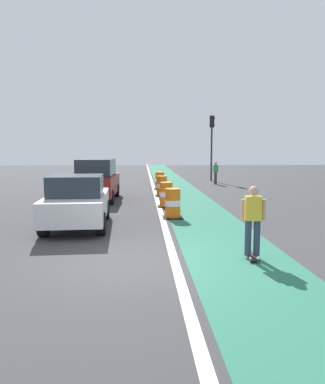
{
  "coord_description": "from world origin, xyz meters",
  "views": [
    {
      "loc": [
        0.19,
        -8.0,
        2.53
      ],
      "look_at": [
        0.85,
        4.2,
        1.1
      ],
      "focal_mm": 34.52,
      "sensor_mm": 36.0,
      "label": 1
    }
  ],
  "objects_px": {
    "skateboarder_on_lane": "(253,220)",
    "parked_suv_second": "(97,179)",
    "parked_sedan_nearest": "(77,202)",
    "pedestrian_crossing": "(216,172)",
    "traffic_barrel_mid": "(166,195)",
    "traffic_barrel_far": "(160,181)",
    "traffic_barrel_front": "(173,204)",
    "traffic_light_corner": "(212,136)",
    "traffic_barrel_back": "(162,186)"
  },
  "relations": [
    {
      "from": "pedestrian_crossing",
      "to": "parked_sedan_nearest",
      "type": "bearing_deg",
      "value": -117.21
    },
    {
      "from": "skateboarder_on_lane",
      "to": "traffic_barrel_mid",
      "type": "distance_m",
      "value": 7.91
    },
    {
      "from": "parked_sedan_nearest",
      "to": "parked_suv_second",
      "type": "bearing_deg",
      "value": 91.28
    },
    {
      "from": "parked_sedan_nearest",
      "to": "traffic_barrel_far",
      "type": "height_order",
      "value": "parked_sedan_nearest"
    },
    {
      "from": "parked_sedan_nearest",
      "to": "parked_suv_second",
      "type": "height_order",
      "value": "parked_suv_second"
    },
    {
      "from": "pedestrian_crossing",
      "to": "traffic_barrel_front",
      "type": "bearing_deg",
      "value": -107.81
    },
    {
      "from": "skateboarder_on_lane",
      "to": "traffic_barrel_front",
      "type": "bearing_deg",
      "value": 105.47
    },
    {
      "from": "traffic_barrel_far",
      "to": "skateboarder_on_lane",
      "type": "bearing_deg",
      "value": -84.46
    },
    {
      "from": "traffic_barrel_back",
      "to": "traffic_barrel_far",
      "type": "xyz_separation_m",
      "value": [
        0.05,
        3.41,
        0.0
      ]
    },
    {
      "from": "traffic_barrel_front",
      "to": "traffic_barrel_far",
      "type": "bearing_deg",
      "value": 90.13
    },
    {
      "from": "traffic_barrel_mid",
      "to": "traffic_barrel_far",
      "type": "relative_size",
      "value": 1.0
    },
    {
      "from": "traffic_barrel_front",
      "to": "traffic_barrel_mid",
      "type": "xyz_separation_m",
      "value": [
        -0.08,
        2.61,
        0.0
      ]
    },
    {
      "from": "traffic_barrel_mid",
      "to": "pedestrian_crossing",
      "type": "height_order",
      "value": "pedestrian_crossing"
    },
    {
      "from": "skateboarder_on_lane",
      "to": "traffic_barrel_far",
      "type": "height_order",
      "value": "skateboarder_on_lane"
    },
    {
      "from": "traffic_barrel_mid",
      "to": "parked_sedan_nearest",
      "type": "bearing_deg",
      "value": -127.93
    },
    {
      "from": "skateboarder_on_lane",
      "to": "parked_suv_second",
      "type": "xyz_separation_m",
      "value": [
        -4.78,
        10.08,
        0.12
      ]
    },
    {
      "from": "skateboarder_on_lane",
      "to": "traffic_barrel_far",
      "type": "bearing_deg",
      "value": 95.54
    },
    {
      "from": "traffic_barrel_far",
      "to": "pedestrian_crossing",
      "type": "height_order",
      "value": "pedestrian_crossing"
    },
    {
      "from": "traffic_barrel_far",
      "to": "traffic_light_corner",
      "type": "xyz_separation_m",
      "value": [
        4.34,
        5.74,
        2.97
      ]
    },
    {
      "from": "parked_suv_second",
      "to": "pedestrian_crossing",
      "type": "height_order",
      "value": "parked_suv_second"
    },
    {
      "from": "parked_suv_second",
      "to": "traffic_barrel_mid",
      "type": "distance_m",
      "value": 4.05
    },
    {
      "from": "traffic_barrel_back",
      "to": "traffic_light_corner",
      "type": "height_order",
      "value": "traffic_light_corner"
    },
    {
      "from": "parked_suv_second",
      "to": "traffic_barrel_front",
      "type": "bearing_deg",
      "value": -55.78
    },
    {
      "from": "skateboarder_on_lane",
      "to": "parked_sedan_nearest",
      "type": "relative_size",
      "value": 0.4
    },
    {
      "from": "parked_suv_second",
      "to": "pedestrian_crossing",
      "type": "xyz_separation_m",
      "value": [
        7.51,
        7.98,
        -0.17
      ]
    },
    {
      "from": "parked_sedan_nearest",
      "to": "traffic_barrel_back",
      "type": "height_order",
      "value": "parked_sedan_nearest"
    },
    {
      "from": "traffic_barrel_front",
      "to": "traffic_light_corner",
      "type": "relative_size",
      "value": 0.21
    },
    {
      "from": "parked_suv_second",
      "to": "traffic_barrel_mid",
      "type": "relative_size",
      "value": 4.25
    },
    {
      "from": "parked_suv_second",
      "to": "traffic_barrel_back",
      "type": "xyz_separation_m",
      "value": [
        3.29,
        1.43,
        -0.5
      ]
    },
    {
      "from": "parked_sedan_nearest",
      "to": "pedestrian_crossing",
      "type": "bearing_deg",
      "value": 62.79
    },
    {
      "from": "skateboarder_on_lane",
      "to": "parked_suv_second",
      "type": "distance_m",
      "value": 11.15
    },
    {
      "from": "traffic_barrel_far",
      "to": "pedestrian_crossing",
      "type": "relative_size",
      "value": 0.68
    },
    {
      "from": "traffic_barrel_front",
      "to": "pedestrian_crossing",
      "type": "height_order",
      "value": "pedestrian_crossing"
    },
    {
      "from": "traffic_barrel_front",
      "to": "pedestrian_crossing",
      "type": "distance_m",
      "value": 13.57
    },
    {
      "from": "parked_suv_second",
      "to": "traffic_light_corner",
      "type": "xyz_separation_m",
      "value": [
        7.68,
        10.58,
        2.47
      ]
    },
    {
      "from": "traffic_barrel_mid",
      "to": "parked_suv_second",
      "type": "bearing_deg",
      "value": 144.69
    },
    {
      "from": "pedestrian_crossing",
      "to": "traffic_barrel_mid",
      "type": "bearing_deg",
      "value": -112.31
    },
    {
      "from": "skateboarder_on_lane",
      "to": "traffic_barrel_back",
      "type": "bearing_deg",
      "value": 97.4
    },
    {
      "from": "parked_sedan_nearest",
      "to": "traffic_barrel_far",
      "type": "bearing_deg",
      "value": 74.07
    },
    {
      "from": "traffic_barrel_front",
      "to": "traffic_barrel_mid",
      "type": "height_order",
      "value": "same"
    },
    {
      "from": "traffic_barrel_mid",
      "to": "traffic_barrel_far",
      "type": "distance_m",
      "value": 7.16
    },
    {
      "from": "traffic_barrel_front",
      "to": "traffic_light_corner",
      "type": "distance_m",
      "value": 16.38
    },
    {
      "from": "skateboarder_on_lane",
      "to": "parked_sedan_nearest",
      "type": "xyz_separation_m",
      "value": [
        -4.64,
        3.73,
        -0.08
      ]
    },
    {
      "from": "skateboarder_on_lane",
      "to": "traffic_barrel_front",
      "type": "distance_m",
      "value": 5.35
    },
    {
      "from": "traffic_barrel_back",
      "to": "traffic_light_corner",
      "type": "bearing_deg",
      "value": 64.36
    },
    {
      "from": "traffic_barrel_front",
      "to": "traffic_light_corner",
      "type": "xyz_separation_m",
      "value": [
        4.32,
        15.51,
        2.97
      ]
    },
    {
      "from": "traffic_barrel_front",
      "to": "traffic_barrel_far",
      "type": "xyz_separation_m",
      "value": [
        -0.02,
        9.77,
        0.0
      ]
    },
    {
      "from": "parked_suv_second",
      "to": "traffic_barrel_back",
      "type": "relative_size",
      "value": 4.25
    },
    {
      "from": "parked_suv_second",
      "to": "traffic_barrel_far",
      "type": "distance_m",
      "value": 5.9
    },
    {
      "from": "parked_sedan_nearest",
      "to": "traffic_barrel_far",
      "type": "relative_size",
      "value": 3.84
    }
  ]
}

